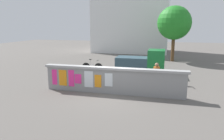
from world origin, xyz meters
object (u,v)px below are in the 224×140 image
Objects in this scene: bicycle_near at (92,67)px; tree_roadside at (174,23)px; auto_rickshaw_truck at (143,62)px; motorcycle at (104,76)px; bicycle_far at (172,79)px; person_walking at (156,74)px.

bicycle_near is 0.31× the size of tree_roadside.
motorcycle is at bearing -122.35° from auto_rickshaw_truck.
person_walking is (-0.88, -1.52, 0.62)m from bicycle_far.
bicycle_far is 1.04× the size of person_walking.
bicycle_near is (-1.95, 3.27, -0.10)m from motorcycle.
motorcycle is 1.11× the size of bicycle_near.
bicycle_near is (-4.04, -0.03, -0.54)m from auto_rickshaw_truck.
person_walking is at bearing -39.09° from bicycle_near.
tree_roadside reaches higher than motorcycle.
auto_rickshaw_truck is 7.52m from tree_roadside.
auto_rickshaw_truck reaches higher than person_walking.
auto_rickshaw_truck is 4.07m from bicycle_near.
auto_rickshaw_truck is 2.11× the size of bicycle_near.
auto_rickshaw_truck is 2.13× the size of bicycle_far.
auto_rickshaw_truck is 4.46m from person_walking.
tree_roadside is (4.40, 9.81, 3.37)m from motorcycle.
motorcycle is 1.12× the size of bicycle_far.
person_walking is (1.21, -4.29, 0.09)m from auto_rickshaw_truck.
tree_roadside is (6.35, 6.55, 3.47)m from bicycle_near.
bicycle_far is at bearing 59.87° from person_walking.
bicycle_near is at bearing -179.60° from auto_rickshaw_truck.
bicycle_near reaches higher than motorcycle.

